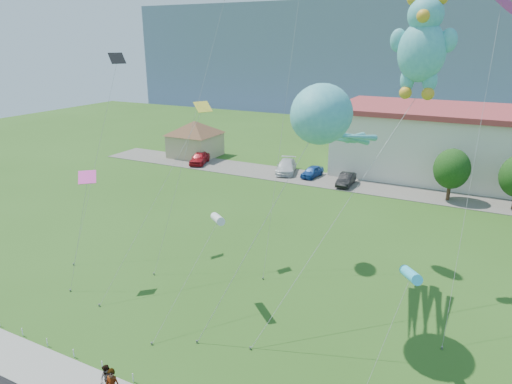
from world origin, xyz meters
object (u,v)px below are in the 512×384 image
pavilion (195,135)px  teddy_bear_kite (422,44)px  parked_car_red (200,158)px  parked_car_blue (312,172)px  parked_car_white (286,166)px  pedestrian_right (107,380)px  octopus_kite (328,124)px  parked_car_black (346,179)px

pavilion → teddy_bear_kite: (32.40, -22.67, 12.54)m
teddy_bear_kite → parked_car_red: bearing=146.8°
parked_car_blue → teddy_bear_kite: bearing=-47.5°
parked_car_white → teddy_bear_kite: teddy_bear_kite is taller
pavilion → pedestrian_right: (22.60, -40.51, -2.15)m
pavilion → parked_car_blue: pavilion is taller
pedestrian_right → teddy_bear_kite: teddy_bear_kite is taller
parked_car_white → octopus_kite: 32.40m
octopus_kite → teddy_bear_kite: (3.46, 6.64, 4.04)m
pavilion → parked_car_blue: (18.52, -2.40, -2.31)m
pavilion → parked_car_black: pavilion is taller
pavilion → pedestrian_right: size_ratio=5.92×
pedestrian_right → teddy_bear_kite: (9.80, 17.84, 14.69)m
pedestrian_right → parked_car_black: bearing=92.9°
parked_car_black → octopus_kite: bearing=-79.4°
pavilion → parked_car_black: size_ratio=2.21×
pavilion → parked_car_black: 23.58m
pedestrian_right → parked_car_white: (-7.63, 38.41, -0.04)m
teddy_bear_kite → parked_car_white: bearing=130.3°
pedestrian_right → octopus_kite: (6.33, 11.20, 10.64)m
parked_car_red → parked_car_blue: size_ratio=1.20×
pavilion → octopus_kite: 42.05m
pedestrian_right → parked_car_white: pedestrian_right is taller
parked_car_white → parked_car_blue: 3.57m
pavilion → parked_car_black: bearing=-9.4°
parked_car_black → teddy_bear_kite: bearing=-66.1°
parked_car_red → pavilion: bearing=115.0°
parked_car_black → octopus_kite: octopus_kite is taller
parked_car_white → octopus_kite: octopus_kite is taller
parked_car_white → octopus_kite: (13.96, -27.21, 10.68)m
pedestrian_right → parked_car_black: 36.66m
parked_car_red → parked_car_blue: bearing=-12.3°
pavilion → octopus_kite: octopus_kite is taller
pedestrian_right → parked_car_white: bearing=105.0°
parked_car_black → parked_car_blue: bearing=160.4°
parked_car_blue → teddy_bear_kite: (13.87, -20.26, 14.85)m
pavilion → parked_car_red: size_ratio=2.01×
parked_car_black → parked_car_red: bearing=176.5°
octopus_kite → teddy_bear_kite: bearing=62.5°
teddy_bear_kite → parked_car_black: bearing=116.2°
pedestrian_right → parked_car_red: (-19.67, 37.12, -0.04)m
pedestrian_right → parked_car_black: pedestrian_right is taller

